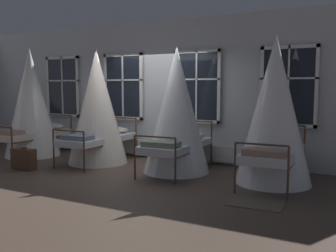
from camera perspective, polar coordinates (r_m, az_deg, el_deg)
The scene contains 9 objects.
ground at distance 8.15m, azimuth -5.26°, elevation -6.25°, with size 20.85×20.85×0.00m, color #4C3D33.
back_wall_with_windows at distance 9.00m, azimuth -1.20°, elevation 5.49°, with size 11.43×0.10×3.29m, color silver.
window_bank at distance 8.92m, azimuth -1.56°, elevation 1.29°, with size 7.14×0.10×2.48m.
cot_first at distance 9.90m, azimuth -20.21°, elevation 3.14°, with size 1.35×1.95×2.68m.
cot_second at distance 8.58m, azimuth -10.79°, elevation 2.67°, with size 1.35×1.95×2.58m.
cot_third at distance 7.51m, azimuth 1.32°, elevation 2.19°, with size 1.35×1.96×2.54m.
cot_fourth at distance 6.87m, azimuth 15.97°, elevation 2.04°, with size 1.35×1.95×2.65m.
rug_fourth at distance 5.78m, azimuth 13.31°, elevation -11.46°, with size 0.80×0.56×0.01m, color brown.
suitcase_dark at distance 8.40m, azimuth -21.24°, elevation -4.72°, with size 0.56×0.22×0.47m.
Camera 1 is at (4.32, -6.69, 1.72)m, focal length 39.79 mm.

